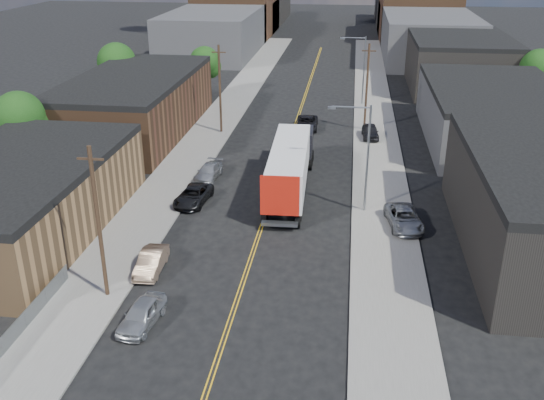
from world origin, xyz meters
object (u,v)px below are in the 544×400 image
(car_right_lot_a, at_px, (404,218))
(car_ahead_truck, at_px, (307,123))
(semi_truck, at_px, (291,162))
(car_right_lot_c, at_px, (370,131))
(car_left_d, at_px, (209,172))
(car_left_a, at_px, (142,314))
(car_left_c, at_px, (193,196))
(car_left_b, at_px, (151,262))

(car_right_lot_a, bearing_deg, car_ahead_truck, 101.96)
(semi_truck, relative_size, car_right_lot_c, 4.05)
(car_right_lot_c, relative_size, car_ahead_truck, 0.81)
(car_left_d, height_order, car_right_lot_c, car_right_lot_c)
(car_left_d, height_order, car_right_lot_a, car_right_lot_a)
(semi_truck, distance_m, car_left_a, 22.84)
(car_left_c, height_order, car_ahead_truck, car_ahead_truck)
(car_left_d, relative_size, car_right_lot_c, 1.06)
(car_left_d, bearing_deg, car_left_c, -84.49)
(car_left_b, bearing_deg, car_right_lot_c, 61.95)
(car_right_lot_c, xyz_separation_m, car_ahead_truck, (-7.31, 2.94, -0.15))
(car_left_d, xyz_separation_m, car_right_lot_c, (15.21, 14.14, 0.22))
(car_left_b, height_order, car_right_lot_a, car_right_lot_a)
(semi_truck, xyz_separation_m, car_left_c, (-7.90, -4.24, -1.90))
(car_left_b, height_order, car_ahead_truck, car_ahead_truck)
(semi_truck, relative_size, car_left_a, 4.12)
(car_left_a, bearing_deg, car_right_lot_a, 50.65)
(car_left_b, distance_m, car_left_c, 11.49)
(car_left_b, xyz_separation_m, car_left_c, (0.00, 11.49, -0.01))
(car_right_lot_a, relative_size, car_right_lot_c, 1.20)
(car_left_a, distance_m, car_left_b, 6.24)
(car_left_d, relative_size, car_right_lot_a, 0.88)
(car_right_lot_c, bearing_deg, semi_truck, -118.80)
(car_ahead_truck, bearing_deg, car_right_lot_c, -23.67)
(car_right_lot_a, bearing_deg, semi_truck, 135.81)
(car_left_c, bearing_deg, car_left_a, -79.48)
(semi_truck, xyz_separation_m, car_right_lot_a, (9.50, -6.82, -1.73))
(semi_truck, distance_m, car_right_lot_c, 17.40)
(car_left_a, relative_size, car_left_c, 0.85)
(car_left_a, bearing_deg, car_left_b, 110.48)
(car_left_b, distance_m, car_right_lot_a, 19.55)
(car_left_a, xyz_separation_m, car_left_c, (-1.40, 17.57, -0.03))
(car_right_lot_a, height_order, car_ahead_truck, car_right_lot_a)
(car_left_b, xyz_separation_m, car_ahead_truck, (7.90, 34.36, 0.03))
(car_left_c, xyz_separation_m, car_right_lot_a, (17.40, -2.59, 0.17))
(car_left_c, xyz_separation_m, car_right_lot_c, (15.21, 19.93, 0.19))
(car_ahead_truck, bearing_deg, car_right_lot_a, -71.28)
(semi_truck, relative_size, car_left_d, 3.84)
(car_left_b, distance_m, car_ahead_truck, 35.26)
(car_right_lot_c, bearing_deg, car_left_d, -140.90)
(semi_truck, bearing_deg, car_left_d, 167.07)
(car_left_b, height_order, car_right_lot_c, car_right_lot_c)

